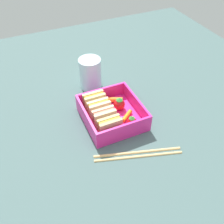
# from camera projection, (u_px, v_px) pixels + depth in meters

# --- Properties ---
(ground_plane) EXTENTS (1.20, 1.20, 0.02)m
(ground_plane) POSITION_uv_depth(u_px,v_px,m) (112.00, 122.00, 0.68)
(ground_plane) COLOR #425B5A
(bento_tray) EXTENTS (0.16, 0.15, 0.01)m
(bento_tray) POSITION_uv_depth(u_px,v_px,m) (112.00, 118.00, 0.67)
(bento_tray) COLOR #E4288F
(bento_tray) RESTS_ON ground_plane
(bento_rim) EXTENTS (0.16, 0.15, 0.04)m
(bento_rim) POSITION_uv_depth(u_px,v_px,m) (112.00, 111.00, 0.65)
(bento_rim) COLOR #E4288F
(bento_rim) RESTS_ON bento_tray
(sandwich_left) EXTENTS (0.02, 0.06, 0.05)m
(sandwich_left) POSITION_uv_depth(u_px,v_px,m) (110.00, 126.00, 0.61)
(sandwich_left) COLOR tan
(sandwich_left) RESTS_ON bento_tray
(sandwich_center_left) EXTENTS (0.02, 0.06, 0.05)m
(sandwich_center_left) POSITION_uv_depth(u_px,v_px,m) (104.00, 117.00, 0.63)
(sandwich_center_left) COLOR #DBB78C
(sandwich_center_left) RESTS_ON bento_tray
(sandwich_center) EXTENTS (0.02, 0.06, 0.05)m
(sandwich_center) POSITION_uv_depth(u_px,v_px,m) (99.00, 109.00, 0.65)
(sandwich_center) COLOR beige
(sandwich_center) RESTS_ON bento_tray
(sandwich_center_right) EXTENTS (0.02, 0.06, 0.05)m
(sandwich_center_right) POSITION_uv_depth(u_px,v_px,m) (94.00, 101.00, 0.68)
(sandwich_center_right) COLOR #D6C280
(sandwich_center_right) RESTS_ON bento_tray
(strawberry_far_left) EXTENTS (0.03, 0.03, 0.03)m
(strawberry_far_left) POSITION_uv_depth(u_px,v_px,m) (132.00, 122.00, 0.63)
(strawberry_far_left) COLOR red
(strawberry_far_left) RESTS_ON bento_tray
(carrot_stick_far_left) EXTENTS (0.03, 0.04, 0.01)m
(carrot_stick_far_left) POSITION_uv_depth(u_px,v_px,m) (127.00, 116.00, 0.66)
(carrot_stick_far_left) COLOR orange
(carrot_stick_far_left) RESTS_ON bento_tray
(strawberry_left) EXTENTS (0.03, 0.03, 0.04)m
(strawberry_left) POSITION_uv_depth(u_px,v_px,m) (119.00, 104.00, 0.68)
(strawberry_left) COLOR red
(strawberry_left) RESTS_ON bento_tray
(carrot_stick_left) EXTENTS (0.03, 0.05, 0.01)m
(carrot_stick_left) POSITION_uv_depth(u_px,v_px,m) (114.00, 100.00, 0.70)
(carrot_stick_left) COLOR orange
(carrot_stick_left) RESTS_ON bento_tray
(chopstick_pair) EXTENTS (0.08, 0.21, 0.01)m
(chopstick_pair) POSITION_uv_depth(u_px,v_px,m) (138.00, 154.00, 0.59)
(chopstick_pair) COLOR tan
(chopstick_pair) RESTS_ON ground_plane
(drinking_glass) EXTENTS (0.07, 0.07, 0.10)m
(drinking_glass) POSITION_uv_depth(u_px,v_px,m) (90.00, 74.00, 0.75)
(drinking_glass) COLOR silver
(drinking_glass) RESTS_ON ground_plane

